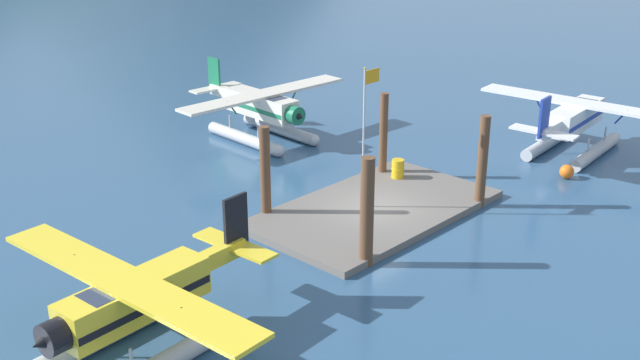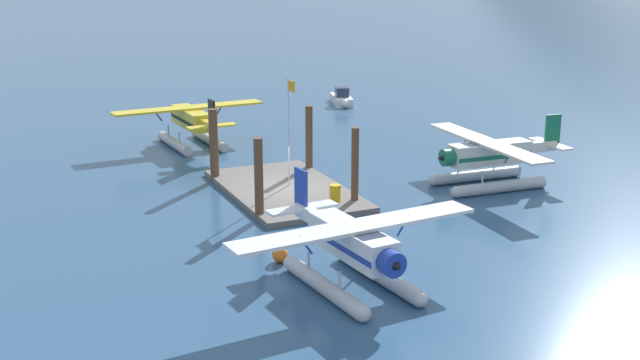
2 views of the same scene
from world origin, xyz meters
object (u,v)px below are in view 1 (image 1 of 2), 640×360
(seaplane_cream_bow_right, at_px, (262,112))
(seaplane_white_stbd_aft, at_px, (575,123))
(mooring_buoy, at_px, (567,172))
(fuel_drum, at_px, (398,169))
(seaplane_yellow_port_aft, at_px, (135,310))
(flagpole, at_px, (366,121))

(seaplane_cream_bow_right, height_order, seaplane_white_stbd_aft, same)
(mooring_buoy, xyz_separation_m, seaplane_white_stbd_aft, (3.67, 1.58, 1.24))
(fuel_drum, relative_size, seaplane_yellow_port_aft, 0.08)
(fuel_drum, bearing_deg, seaplane_white_stbd_aft, -21.64)
(flagpole, distance_m, seaplane_cream_bow_right, 11.41)
(mooring_buoy, xyz_separation_m, seaplane_cream_bow_right, (-5.90, 14.88, 1.24))
(flagpole, bearing_deg, seaplane_cream_bow_right, 70.17)
(seaplane_cream_bow_right, relative_size, seaplane_white_stbd_aft, 1.00)
(mooring_buoy, distance_m, seaplane_cream_bow_right, 16.05)
(seaplane_white_stbd_aft, bearing_deg, flagpole, 168.07)
(fuel_drum, bearing_deg, flagpole, -164.14)
(flagpole, xyz_separation_m, seaplane_cream_bow_right, (3.78, 10.47, -2.48))
(fuel_drum, height_order, seaplane_white_stbd_aft, seaplane_white_stbd_aft)
(mooring_buoy, bearing_deg, seaplane_yellow_port_aft, 174.08)
(fuel_drum, height_order, seaplane_cream_bow_right, seaplane_cream_bow_right)
(flagpole, height_order, seaplane_yellow_port_aft, flagpole)
(flagpole, bearing_deg, fuel_drum, 15.86)
(fuel_drum, bearing_deg, seaplane_cream_bow_right, 89.15)
(flagpole, bearing_deg, mooring_buoy, -24.46)
(flagpole, relative_size, seaplane_yellow_port_aft, 0.58)
(mooring_buoy, xyz_separation_m, seaplane_yellow_port_aft, (-22.49, 2.33, 1.24))
(seaplane_cream_bow_right, xyz_separation_m, seaplane_yellow_port_aft, (-16.59, -12.54, 0.00))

